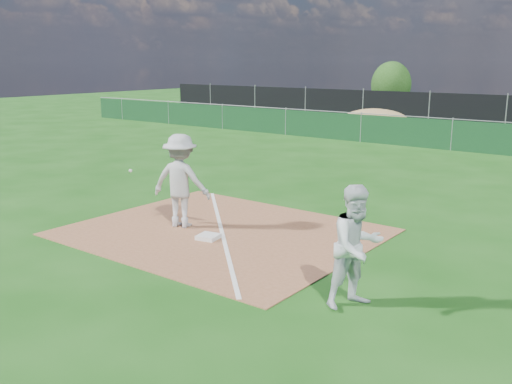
# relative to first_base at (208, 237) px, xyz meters

# --- Properties ---
(ground) EXTENTS (90.00, 90.00, 0.00)m
(ground) POSITION_rel_first_base_xyz_m (-0.10, 9.53, -0.06)
(ground) COLOR #144B10
(ground) RESTS_ON ground
(infield_dirt) EXTENTS (6.00, 5.00, 0.02)m
(infield_dirt) POSITION_rel_first_base_xyz_m (-0.10, 0.53, -0.05)
(infield_dirt) COLOR brown
(infield_dirt) RESTS_ON ground
(foul_line) EXTENTS (5.01, 5.01, 0.01)m
(foul_line) POSITION_rel_first_base_xyz_m (-0.10, 0.53, -0.04)
(foul_line) COLOR white
(foul_line) RESTS_ON infield_dirt
(green_fence) EXTENTS (44.00, 0.05, 1.20)m
(green_fence) POSITION_rel_first_base_xyz_m (-0.10, 14.53, 0.54)
(green_fence) COLOR #0E3619
(green_fence) RESTS_ON ground
(dirt_mound) EXTENTS (3.38, 2.60, 1.17)m
(dirt_mound) POSITION_rel_first_base_xyz_m (-5.10, 18.03, 0.52)
(dirt_mound) COLOR #A2814E
(dirt_mound) RESTS_ON ground
(black_fence) EXTENTS (46.00, 0.04, 1.80)m
(black_fence) POSITION_rel_first_base_xyz_m (-0.10, 22.53, 0.84)
(black_fence) COLOR black
(black_fence) RESTS_ON ground
(first_base) EXTENTS (0.47, 0.47, 0.08)m
(first_base) POSITION_rel_first_base_xyz_m (0.00, 0.00, 0.00)
(first_base) COLOR silver
(first_base) RESTS_ON infield_dirt
(play_at_first) EXTENTS (2.38, 1.11, 2.00)m
(play_at_first) POSITION_rel_first_base_xyz_m (-1.06, 0.33, 0.96)
(play_at_first) COLOR silver
(play_at_first) RESTS_ON infield_dirt
(runner) EXTENTS (1.00, 1.09, 1.82)m
(runner) POSITION_rel_first_base_xyz_m (3.83, -1.03, 0.85)
(runner) COLOR silver
(runner) RESTS_ON ground
(car_left) EXTENTS (4.28, 2.90, 1.35)m
(car_left) POSITION_rel_first_base_xyz_m (-7.60, 26.67, 0.62)
(car_left) COLOR #B1B4B9
(car_left) RESTS_ON parking_lot
(tree_left) EXTENTS (2.89, 2.89, 3.43)m
(tree_left) POSITION_rel_first_base_xyz_m (-10.48, 31.60, 1.70)
(tree_left) COLOR #382316
(tree_left) RESTS_ON ground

